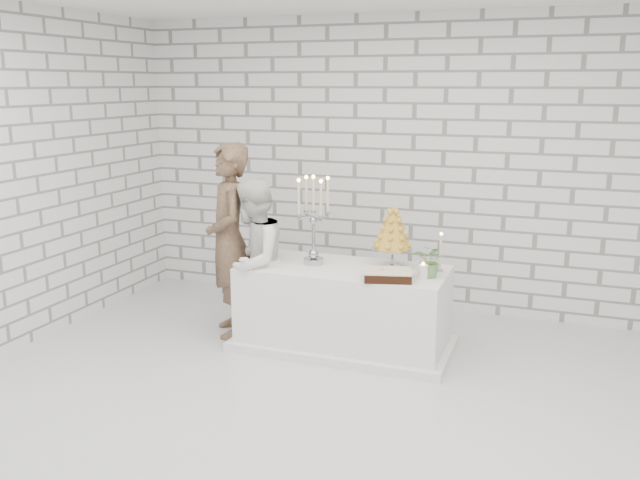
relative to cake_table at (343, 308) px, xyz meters
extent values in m
cube|color=silver|center=(0.28, -1.12, -0.38)|extent=(6.00, 5.00, 0.01)
cube|color=white|center=(0.28, 1.38, 1.12)|extent=(6.00, 0.01, 3.00)
cube|color=white|center=(0.28, -3.62, 1.12)|extent=(6.00, 0.01, 3.00)
cube|color=white|center=(0.00, 0.00, 0.00)|extent=(1.80, 0.80, 0.75)
imported|color=#433125|center=(-1.11, -0.01, 0.52)|extent=(0.73, 0.78, 1.80)
imported|color=white|center=(-0.81, -0.13, 0.38)|extent=(0.63, 0.78, 1.51)
cube|color=black|center=(0.46, -0.24, 0.42)|extent=(0.44, 0.36, 0.08)
cylinder|color=white|center=(0.72, -0.12, 0.44)|extent=(0.08, 0.08, 0.12)
cylinder|color=beige|center=(0.82, 0.15, 0.54)|extent=(0.07, 0.07, 0.32)
imported|color=#4C7944|center=(0.77, -0.04, 0.51)|extent=(0.30, 0.28, 0.28)
camera|label=1|loc=(1.77, -5.41, 1.94)|focal=37.93mm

